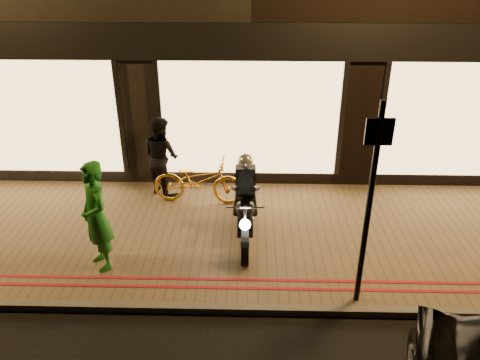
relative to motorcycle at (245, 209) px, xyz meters
name	(u,v)px	position (x,y,z in m)	size (l,w,h in m)	color
ground	(247,315)	(0.06, -1.79, -0.73)	(90.00, 90.00, 0.00)	black
sidewalk	(248,236)	(0.06, 0.21, -0.67)	(50.00, 4.00, 0.12)	brown
kerb_stone	(247,310)	(0.06, -1.74, -0.67)	(50.00, 0.14, 0.12)	#59544C
red_kerb_lines	(248,284)	(0.06, -1.24, -0.61)	(50.00, 0.26, 0.01)	maroon
motorcycle	(245,209)	(0.00, 0.00, 0.00)	(0.60, 1.94, 1.59)	black
sign_post	(370,198)	(1.65, -1.54, 1.06)	(0.35, 0.08, 3.00)	black
bicycle_gold	(198,181)	(-0.95, 1.35, -0.14)	(0.63, 1.81, 0.95)	gold
person_green	(96,217)	(-2.29, -0.81, 0.29)	(0.66, 0.43, 1.81)	#1E711F
person_dark	(161,156)	(-1.75, 1.77, 0.21)	(0.80, 0.63, 1.65)	black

